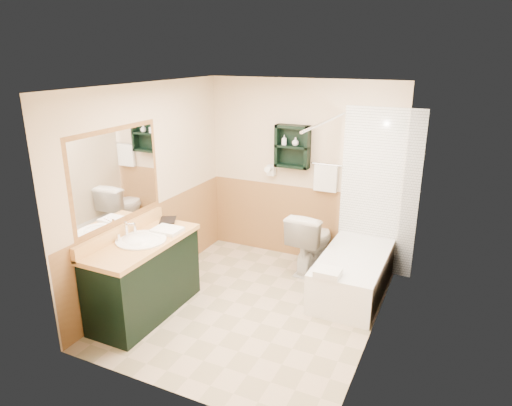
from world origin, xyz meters
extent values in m
plane|color=#C5AE90|center=(0.00, 0.00, 0.00)|extent=(3.00, 3.00, 0.00)
cube|color=beige|center=(0.00, 1.52, 1.20)|extent=(2.60, 0.04, 2.40)
cube|color=beige|center=(-1.32, 0.00, 1.20)|extent=(0.04, 3.00, 2.40)
cube|color=beige|center=(1.32, 0.00, 1.20)|extent=(0.04, 3.00, 2.40)
cube|color=white|center=(0.00, 0.00, 2.42)|extent=(2.60, 3.00, 0.04)
cube|color=black|center=(-0.10, 1.41, 1.55)|extent=(0.45, 0.15, 0.55)
cylinder|color=silver|center=(0.53, 0.75, 2.00)|extent=(0.03, 1.60, 0.03)
cube|color=black|center=(-0.99, -0.59, 0.42)|extent=(0.59, 1.33, 0.85)
cube|color=white|center=(0.93, 0.84, 0.24)|extent=(0.71, 1.50, 0.47)
imported|color=white|center=(0.28, 1.18, 0.39)|extent=(0.50, 0.83, 0.79)
cube|color=white|center=(-0.89, -0.27, 0.87)|extent=(0.30, 0.24, 0.04)
imported|color=black|center=(-1.16, -0.04, 0.97)|extent=(0.17, 0.11, 0.24)
cube|color=white|center=(0.79, 0.19, 0.51)|extent=(0.27, 0.22, 0.07)
imported|color=white|center=(-0.21, 1.40, 1.59)|extent=(0.09, 0.14, 0.06)
imported|color=white|center=(-0.06, 1.40, 1.61)|extent=(0.09, 0.11, 0.09)
camera|label=1|loc=(1.94, -4.02, 2.71)|focal=32.00mm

